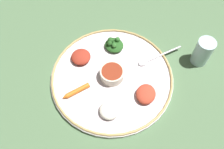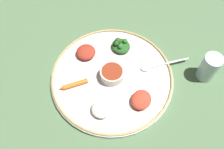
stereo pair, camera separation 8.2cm
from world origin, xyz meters
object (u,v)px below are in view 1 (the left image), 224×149
(center_bowl, at_px, (112,74))
(spoon, at_px, (153,58))
(greens_pile, at_px, (114,44))
(drinking_glass, at_px, (202,53))
(carrot_near_spoon, at_px, (76,91))

(center_bowl, xyz_separation_m, spoon, (0.10, -0.13, -0.02))
(center_bowl, height_order, spoon, center_bowl)
(greens_pile, distance_m, drinking_glass, 0.31)
(center_bowl, height_order, drinking_glass, drinking_glass)
(carrot_near_spoon, xyz_separation_m, drinking_glass, (0.23, -0.39, 0.02))
(center_bowl, height_order, carrot_near_spoon, center_bowl)
(greens_pile, relative_size, carrot_near_spoon, 1.08)
(drinking_glass, bearing_deg, carrot_near_spoon, 120.75)
(spoon, distance_m, drinking_glass, 0.17)
(spoon, bearing_deg, drinking_glass, -75.38)
(greens_pile, bearing_deg, center_bowl, -169.73)
(center_bowl, distance_m, spoon, 0.16)
(spoon, distance_m, carrot_near_spoon, 0.30)
(carrot_near_spoon, height_order, drinking_glass, drinking_glass)
(center_bowl, xyz_separation_m, carrot_near_spoon, (-0.08, 0.10, -0.01))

